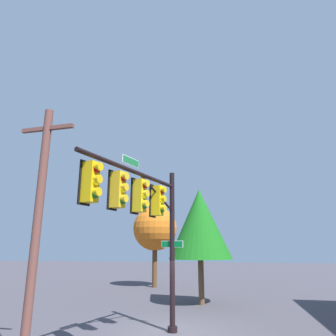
{
  "coord_description": "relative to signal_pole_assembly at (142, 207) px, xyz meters",
  "views": [
    {
      "loc": [
        12.13,
        2.28,
        2.96
      ],
      "look_at": [
        0.92,
        0.02,
        5.99
      ],
      "focal_mm": 32.68,
      "sensor_mm": 36.0,
      "label": 1
    }
  ],
  "objects": [
    {
      "name": "tree_mid",
      "position": [
        -15.19,
        -3.28,
        0.25
      ],
      "size": [
        3.61,
        3.61,
        6.41
      ],
      "color": "#53381F",
      "rests_on": "ground_plane"
    },
    {
      "name": "signal_pole_assembly",
      "position": [
        0.0,
        0.0,
        0.0
      ],
      "size": [
        5.49,
        2.07,
        6.0
      ],
      "color": "black",
      "rests_on": "ground_plane"
    },
    {
      "name": "utility_pole",
      "position": [
        1.97,
        -2.53,
        -0.58
      ],
      "size": [
        0.25,
        1.8,
        7.17
      ],
      "color": "brown",
      "rests_on": "ground_plane"
    },
    {
      "name": "ground_plane",
      "position": [
        -2.23,
        0.61,
        -4.33
      ],
      "size": [
        120.0,
        120.0,
        0.0
      ],
      "primitive_type": "plane",
      "color": "#45424A"
    },
    {
      "name": "tree_far",
      "position": [
        -8.13,
        1.13,
        0.05
      ],
      "size": [
        3.61,
        3.61,
        6.4
      ],
      "color": "brown",
      "rests_on": "ground_plane"
    }
  ]
}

